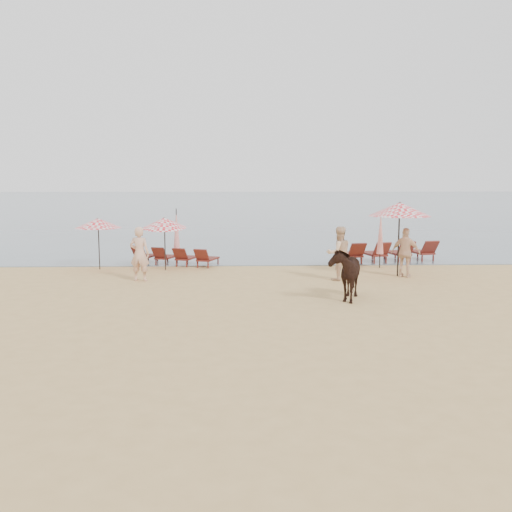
{
  "coord_description": "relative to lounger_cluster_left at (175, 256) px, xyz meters",
  "views": [
    {
      "loc": [
        -0.63,
        -13.51,
        3.6
      ],
      "look_at": [
        0.0,
        5.0,
        1.1
      ],
      "focal_mm": 40.0,
      "sensor_mm": 36.0,
      "label": 1
    }
  ],
  "objects": [
    {
      "name": "lounger_cluster_left",
      "position": [
        0.0,
        0.0,
        0.0
      ],
      "size": [
        3.73,
        2.55,
        0.54
      ],
      "rotation": [
        0.0,
        0.0,
        -0.35
      ],
      "color": "maroon",
      "rests_on": "ground"
    },
    {
      "name": "lounger_cluster_right",
      "position": [
        9.2,
        0.57,
        0.07
      ],
      "size": [
        4.38,
        2.62,
        0.65
      ],
      "rotation": [
        0.0,
        0.0,
        0.23
      ],
      "color": "maroon",
      "rests_on": "ground"
    },
    {
      "name": "umbrella_closed_right",
      "position": [
        8.47,
        -0.94,
        1.05
      ],
      "size": [
        0.28,
        0.28,
        2.32
      ],
      "rotation": [
        0.0,
        0.0,
        0.26
      ],
      "color": "black",
      "rests_on": "ground"
    },
    {
      "name": "umbrella_open_left_a",
      "position": [
        -2.91,
        -0.98,
        1.48
      ],
      "size": [
        1.82,
        1.82,
        2.07
      ],
      "rotation": [
        0.0,
        0.0,
        0.06
      ],
      "color": "black",
      "rests_on": "ground"
    },
    {
      "name": "umbrella_open_left_b",
      "position": [
        -0.24,
        -1.27,
        1.51
      ],
      "size": [
        1.71,
        1.75,
        2.18
      ],
      "rotation": [
        0.0,
        0.0,
        -0.35
      ],
      "color": "black",
      "rests_on": "ground"
    },
    {
      "name": "cow",
      "position": [
        5.87,
        -7.01,
        0.43
      ],
      "size": [
        1.32,
        2.07,
        1.62
      ],
      "primitive_type": "imported",
      "rotation": [
        0.0,
        0.0,
        -0.25
      ],
      "color": "black",
      "rests_on": "ground"
    },
    {
      "name": "beachgoer_right_b",
      "position": [
        8.84,
        -3.23,
        0.54
      ],
      "size": [
        1.14,
        0.96,
        1.83
      ],
      "primitive_type": "imported",
      "rotation": [
        0.0,
        0.0,
        2.57
      ],
      "color": "#E2B48D",
      "rests_on": "ground"
    },
    {
      "name": "umbrella_open_right",
      "position": [
        8.64,
        -2.95,
        2.12
      ],
      "size": [
        2.27,
        2.27,
        2.77
      ],
      "rotation": [
        0.0,
        0.0,
        -0.4
      ],
      "color": "black",
      "rests_on": "ground"
    },
    {
      "name": "umbrella_closed_left",
      "position": [
        -0.05,
        1.41,
        1.05
      ],
      "size": [
        0.28,
        0.28,
        2.32
      ],
      "rotation": [
        0.0,
        0.0,
        0.1
      ],
      "color": "black",
      "rests_on": "ground"
    },
    {
      "name": "beachgoer_left",
      "position": [
        -0.83,
        -3.68,
        0.6
      ],
      "size": [
        0.78,
        0.58,
        1.95
      ],
      "primitive_type": "imported",
      "rotation": [
        0.0,
        0.0,
        2.97
      ],
      "color": "#D6A185",
      "rests_on": "ground"
    },
    {
      "name": "beachgoer_right_a",
      "position": [
        6.27,
        -3.76,
        0.59
      ],
      "size": [
        1.09,
        0.94,
        1.93
      ],
      "primitive_type": "imported",
      "rotation": [
        0.0,
        0.0,
        3.39
      ],
      "color": "#DDB18A",
      "rests_on": "ground"
    },
    {
      "name": "sea",
      "position": [
        3.25,
        69.67,
        -0.38
      ],
      "size": [
        160.0,
        140.0,
        0.06
      ],
      "primitive_type": "cube",
      "color": "#51606B",
      "rests_on": "ground"
    },
    {
      "name": "ground",
      "position": [
        3.25,
        -10.33,
        -0.38
      ],
      "size": [
        120.0,
        120.0,
        0.0
      ],
      "primitive_type": "plane",
      "color": "tan",
      "rests_on": "ground"
    }
  ]
}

